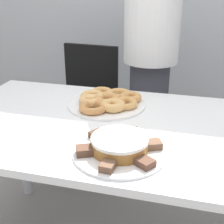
{
  "coord_description": "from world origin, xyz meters",
  "views": [
    {
      "loc": [
        0.28,
        -1.12,
        1.3
      ],
      "look_at": [
        -0.01,
        -0.02,
        0.81
      ],
      "focal_mm": 50.0,
      "sensor_mm": 36.0,
      "label": 1
    }
  ],
  "objects_px": {
    "person_standing": "(151,50)",
    "plate_cake": "(120,152)",
    "plate_donuts": "(107,104)",
    "frosted_cake": "(120,144)",
    "office_chair_left": "(84,114)"
  },
  "relations": [
    {
      "from": "plate_cake",
      "to": "frosted_cake",
      "type": "bearing_deg",
      "value": 0.0
    },
    {
      "from": "office_chair_left",
      "to": "frosted_cake",
      "type": "relative_size",
      "value": 4.47
    },
    {
      "from": "plate_cake",
      "to": "plate_donuts",
      "type": "relative_size",
      "value": 0.89
    },
    {
      "from": "plate_cake",
      "to": "frosted_cake",
      "type": "relative_size",
      "value": 1.66
    },
    {
      "from": "frosted_cake",
      "to": "plate_cake",
      "type": "bearing_deg",
      "value": 180.0
    },
    {
      "from": "person_standing",
      "to": "plate_cake",
      "type": "bearing_deg",
      "value": -87.9
    },
    {
      "from": "office_chair_left",
      "to": "plate_cake",
      "type": "xyz_separation_m",
      "value": [
        0.49,
        -1.0,
        0.35
      ]
    },
    {
      "from": "plate_cake",
      "to": "frosted_cake",
      "type": "distance_m",
      "value": 0.03
    },
    {
      "from": "frosted_cake",
      "to": "plate_donuts",
      "type": "bearing_deg",
      "value": 111.53
    },
    {
      "from": "person_standing",
      "to": "frosted_cake",
      "type": "distance_m",
      "value": 0.94
    },
    {
      "from": "plate_donuts",
      "to": "office_chair_left",
      "type": "bearing_deg",
      "value": 119.28
    },
    {
      "from": "plate_donuts",
      "to": "frosted_cake",
      "type": "height_order",
      "value": "frosted_cake"
    },
    {
      "from": "person_standing",
      "to": "plate_donuts",
      "type": "bearing_deg",
      "value": -103.29
    },
    {
      "from": "person_standing",
      "to": "plate_cake",
      "type": "relative_size",
      "value": 5.26
    },
    {
      "from": "person_standing",
      "to": "plate_donuts",
      "type": "height_order",
      "value": "person_standing"
    }
  ]
}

